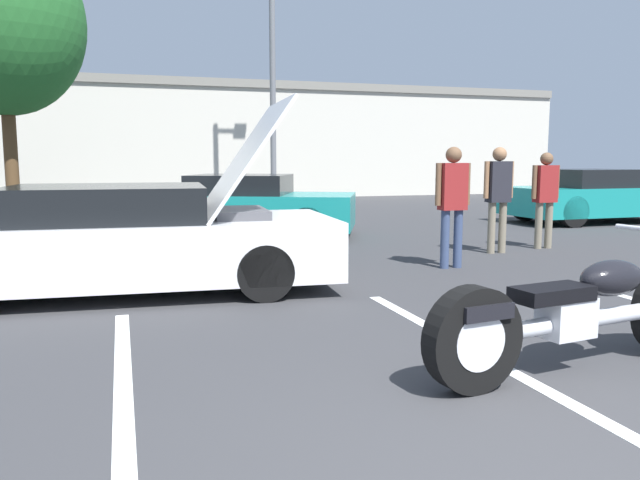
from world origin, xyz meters
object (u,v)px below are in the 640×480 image
(motorcycle, at_px, (580,313))
(parked_car_mid_row, at_px, (248,206))
(spectator_near_motorcycle, at_px, (545,192))
(spectator_by_show_car, at_px, (498,191))
(spectator_far_lot, at_px, (453,197))
(tree_background, at_px, (3,23))
(light_pole, at_px, (275,45))
(show_car_hood_open, at_px, (127,239))
(parked_car_right_row, at_px, (592,197))

(motorcycle, xyz_separation_m, parked_car_mid_row, (-0.72, 8.33, 0.16))
(parked_car_mid_row, distance_m, spectator_near_motorcycle, 5.40)
(spectator_by_show_car, bearing_deg, spectator_far_lot, -144.10)
(tree_background, height_order, spectator_by_show_car, tree_background)
(spectator_far_lot, bearing_deg, motorcycle, -107.27)
(light_pole, relative_size, spectator_far_lot, 5.44)
(tree_background, height_order, show_car_hood_open, tree_background)
(tree_background, bearing_deg, spectator_by_show_car, -45.88)
(show_car_hood_open, distance_m, parked_car_mid_row, 5.12)
(motorcycle, distance_m, spectator_near_motorcycle, 6.39)
(light_pole, bearing_deg, spectator_by_show_car, -84.06)
(spectator_far_lot, bearing_deg, light_pole, 88.49)
(motorcycle, relative_size, parked_car_mid_row, 0.59)
(parked_car_mid_row, relative_size, parked_car_right_row, 1.07)
(spectator_near_motorcycle, xyz_separation_m, spectator_far_lot, (-2.42, -1.21, 0.04))
(tree_background, relative_size, parked_car_right_row, 1.68)
(show_car_hood_open, bearing_deg, spectator_far_lot, 7.45)
(parked_car_right_row, xyz_separation_m, spectator_by_show_car, (-4.94, -3.56, 0.39))
(show_car_hood_open, xyz_separation_m, spectator_near_motorcycle, (6.66, 1.46, 0.35))
(tree_background, relative_size, motorcycle, 2.66)
(spectator_far_lot, bearing_deg, parked_car_right_row, 35.79)
(show_car_hood_open, relative_size, parked_car_mid_row, 1.08)
(motorcycle, xyz_separation_m, parked_car_right_row, (7.56, 8.55, 0.19))
(parked_car_mid_row, height_order, parked_car_right_row, parked_car_right_row)
(spectator_near_motorcycle, xyz_separation_m, spectator_by_show_car, (-1.04, -0.21, 0.05))
(parked_car_mid_row, xyz_separation_m, spectator_far_lot, (1.97, -4.34, 0.40))
(light_pole, relative_size, parked_car_mid_row, 2.04)
(tree_background, distance_m, spectator_by_show_car, 12.35)
(tree_background, height_order, spectator_near_motorcycle, tree_background)
(motorcycle, xyz_separation_m, show_car_hood_open, (-3.00, 3.74, 0.18))
(light_pole, bearing_deg, parked_car_right_row, -48.55)
(show_car_hood_open, bearing_deg, light_pole, 72.76)
(tree_background, bearing_deg, motorcycle, -67.46)
(parked_car_right_row, xyz_separation_m, spectator_far_lot, (-6.32, -4.55, 0.38))
(show_car_hood_open, distance_m, spectator_by_show_car, 5.77)
(parked_car_right_row, height_order, spectator_by_show_car, spectator_by_show_car)
(parked_car_mid_row, xyz_separation_m, spectator_by_show_car, (3.34, -3.34, 0.42))
(light_pole, height_order, parked_car_mid_row, light_pole)
(motorcycle, bearing_deg, spectator_by_show_car, 54.51)
(show_car_hood_open, bearing_deg, parked_car_right_row, 28.56)
(motorcycle, distance_m, spectator_far_lot, 4.22)
(show_car_hood_open, xyz_separation_m, spectator_by_show_car, (5.62, 1.25, 0.40))
(spectator_by_show_car, bearing_deg, show_car_hood_open, -167.49)
(parked_car_mid_row, bearing_deg, light_pole, 95.99)
(spectator_near_motorcycle, bearing_deg, parked_car_mid_row, 144.52)
(motorcycle, relative_size, spectator_by_show_car, 1.55)
(light_pole, height_order, parked_car_right_row, light_pole)
(light_pole, distance_m, spectator_near_motorcycle, 11.10)
(light_pole, xyz_separation_m, spectator_by_show_car, (1.08, -10.37, -3.89))
(light_pole, xyz_separation_m, spectator_far_lot, (-0.30, -11.37, -3.90))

